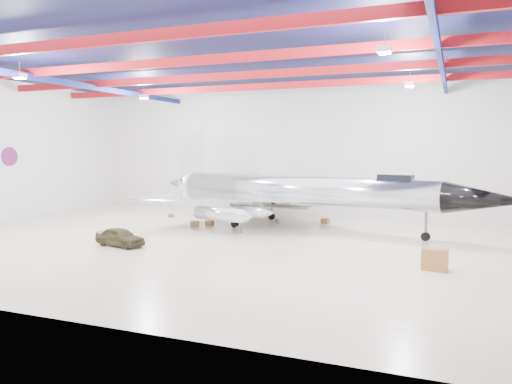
% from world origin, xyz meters
% --- Properties ---
extents(floor, '(40.00, 40.00, 0.00)m').
position_xyz_m(floor, '(0.00, 0.00, 0.00)').
color(floor, beige).
rests_on(floor, ground).
extents(wall_back, '(40.00, 0.00, 40.00)m').
position_xyz_m(wall_back, '(0.00, 15.00, 5.50)').
color(wall_back, silver).
rests_on(wall_back, floor).
extents(ceiling, '(40.00, 40.00, 0.00)m').
position_xyz_m(ceiling, '(0.00, 0.00, 11.00)').
color(ceiling, '#0A0F38').
rests_on(ceiling, wall_back).
extents(ceiling_structure, '(39.50, 29.50, 1.08)m').
position_xyz_m(ceiling_structure, '(0.00, 0.00, 10.32)').
color(ceiling_structure, maroon).
rests_on(ceiling_structure, ceiling).
extents(wall_roundel, '(0.10, 1.50, 1.50)m').
position_xyz_m(wall_roundel, '(-19.94, 2.00, 5.00)').
color(wall_roundel, '#B21414').
rests_on(wall_roundel, wall_left).
extents(jet_aircraft, '(27.13, 18.63, 7.47)m').
position_xyz_m(jet_aircraft, '(2.69, 6.18, 2.45)').
color(jet_aircraft, silver).
rests_on(jet_aircraft, floor).
extents(jeep, '(3.36, 1.86, 1.08)m').
position_xyz_m(jeep, '(-4.97, -4.00, 0.54)').
color(jeep, '#3A331D').
rests_on(jeep, floor).
extents(desk, '(1.19, 0.73, 1.02)m').
position_xyz_m(desk, '(12.13, -3.42, 0.51)').
color(desk, brown).
rests_on(desk, floor).
extents(crate_ply, '(0.68, 0.60, 0.40)m').
position_xyz_m(crate_ply, '(-4.45, 3.96, 0.20)').
color(crate_ply, olive).
rests_on(crate_ply, floor).
extents(engine_drum, '(0.57, 0.57, 0.40)m').
position_xyz_m(engine_drum, '(-0.47, 2.85, 0.20)').
color(engine_drum, '#59595B').
rests_on(engine_drum, floor).
extents(parts_bin, '(0.62, 0.53, 0.39)m').
position_xyz_m(parts_bin, '(3.90, 8.99, 0.19)').
color(parts_bin, olive).
rests_on(parts_bin, floor).
extents(crate_small, '(0.39, 0.31, 0.26)m').
position_xyz_m(crate_small, '(-8.71, 7.64, 0.13)').
color(crate_small, '#59595B').
rests_on(crate_small, floor).
extents(oil_barrel, '(0.58, 0.49, 0.37)m').
position_xyz_m(oil_barrel, '(-3.65, 4.73, 0.18)').
color(oil_barrel, olive).
rests_on(oil_barrel, floor).
extents(spares_box, '(0.45, 0.45, 0.34)m').
position_xyz_m(spares_box, '(0.50, 7.79, 0.17)').
color(spares_box, '#59595B').
rests_on(spares_box, floor).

